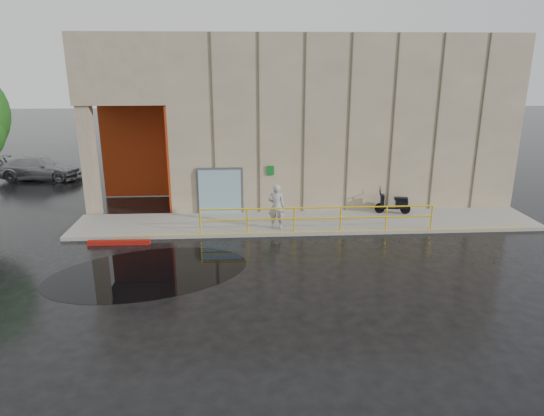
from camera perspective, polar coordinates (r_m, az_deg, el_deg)
The scene contains 9 objects.
ground at distance 16.90m, azimuth -7.53°, elevation -7.09°, with size 120.00×120.00×0.00m, color black.
sidewalk at distance 21.20m, azimuth 4.10°, elevation -1.71°, with size 20.00×3.00×0.15m, color gray.
building at distance 26.80m, azimuth 4.82°, elevation 11.24°, with size 20.00×10.17×8.00m.
guardrail at distance 19.78m, azimuth 5.36°, elevation -1.28°, with size 9.56×0.06×1.03m.
person at distance 19.92m, azimuth 0.52°, elevation 0.18°, with size 0.69×0.45×1.89m, color #A4A4A8.
scooter at distance 22.64m, azimuth 14.12°, elevation 1.10°, with size 1.63×0.79×1.24m.
red_curb at distance 19.74m, azimuth -17.57°, elevation -3.88°, with size 2.40×0.18×0.18m, color maroon.
puddle at distance 16.98m, azimuth -14.31°, elevation -7.36°, with size 6.77×4.16×0.01m, color black.
car_c at distance 32.22m, azimuth -25.65°, elevation 4.28°, with size 1.96×4.82×1.40m, color #9E9FA5.
Camera 1 is at (1.24, -15.40, 6.84)m, focal length 32.00 mm.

